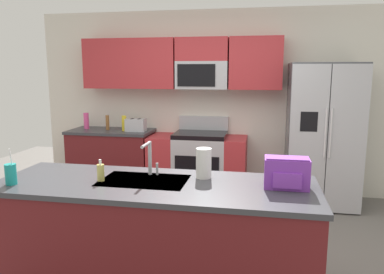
# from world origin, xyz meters

# --- Properties ---
(ground_plane) EXTENTS (9.00, 9.00, 0.00)m
(ground_plane) POSITION_xyz_m (0.00, 0.00, 0.00)
(ground_plane) COLOR #66605B
(ground_plane) RESTS_ON ground
(kitchen_wall_unit) EXTENTS (5.20, 0.43, 2.60)m
(kitchen_wall_unit) POSITION_xyz_m (-0.14, 2.08, 1.47)
(kitchen_wall_unit) COLOR silver
(kitchen_wall_unit) RESTS_ON ground
(back_counter) EXTENTS (1.21, 0.63, 0.90)m
(back_counter) POSITION_xyz_m (-1.46, 1.80, 0.45)
(back_counter) COLOR maroon
(back_counter) RESTS_ON ground
(range_oven) EXTENTS (1.36, 0.61, 1.10)m
(range_oven) POSITION_xyz_m (-0.17, 1.80, 0.44)
(range_oven) COLOR #B7BABF
(range_oven) RESTS_ON ground
(refrigerator) EXTENTS (0.90, 0.76, 1.85)m
(refrigerator) POSITION_xyz_m (1.48, 1.73, 0.93)
(refrigerator) COLOR #4C4F54
(refrigerator) RESTS_ON ground
(island_counter) EXTENTS (2.47, 0.87, 0.90)m
(island_counter) POSITION_xyz_m (-0.10, -0.60, 0.45)
(island_counter) COLOR maroon
(island_counter) RESTS_ON ground
(toaster) EXTENTS (0.28, 0.16, 0.18)m
(toaster) POSITION_xyz_m (-1.06, 1.75, 0.99)
(toaster) COLOR #B7BABF
(toaster) RESTS_ON back_counter
(pepper_mill) EXTENTS (0.05, 0.05, 0.21)m
(pepper_mill) POSITION_xyz_m (-1.51, 1.80, 1.01)
(pepper_mill) COLOR brown
(pepper_mill) RESTS_ON back_counter
(bottle_yellow) EXTENTS (0.06, 0.06, 0.22)m
(bottle_yellow) POSITION_xyz_m (-1.24, 1.75, 1.01)
(bottle_yellow) COLOR yellow
(bottle_yellow) RESTS_ON back_counter
(bottle_pink) EXTENTS (0.08, 0.08, 0.24)m
(bottle_pink) POSITION_xyz_m (-1.87, 1.84, 1.02)
(bottle_pink) COLOR #EA4C93
(bottle_pink) RESTS_ON back_counter
(sink_faucet) EXTENTS (0.08, 0.21, 0.28)m
(sink_faucet) POSITION_xyz_m (-0.19, -0.41, 1.07)
(sink_faucet) COLOR #B7BABF
(sink_faucet) RESTS_ON island_counter
(drink_cup_teal) EXTENTS (0.08, 0.08, 0.28)m
(drink_cup_teal) POSITION_xyz_m (-1.14, -0.84, 0.98)
(drink_cup_teal) COLOR teal
(drink_cup_teal) RESTS_ON island_counter
(soap_dispenser) EXTENTS (0.06, 0.06, 0.17)m
(soap_dispenser) POSITION_xyz_m (-0.52, -0.63, 0.97)
(soap_dispenser) COLOR #D8CC66
(soap_dispenser) RESTS_ON island_counter
(paper_towel_roll) EXTENTS (0.12, 0.12, 0.24)m
(paper_towel_roll) POSITION_xyz_m (0.26, -0.40, 1.02)
(paper_towel_roll) COLOR white
(paper_towel_roll) RESTS_ON island_counter
(backpack) EXTENTS (0.32, 0.22, 0.23)m
(backpack) POSITION_xyz_m (0.89, -0.53, 1.02)
(backpack) COLOR purple
(backpack) RESTS_ON island_counter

